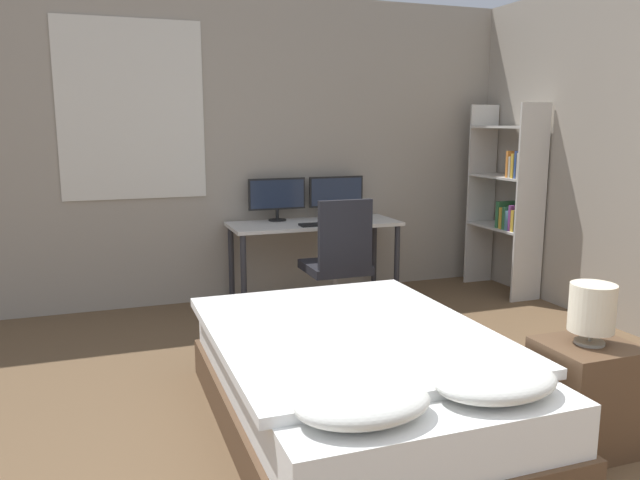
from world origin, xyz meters
name	(u,v)px	position (x,y,z in m)	size (l,w,h in m)	color
wall_back	(277,149)	(-0.02, 4.12, 1.36)	(12.00, 0.08, 2.70)	#9E9384
bed	(357,382)	(-0.38, 1.41, 0.26)	(1.41, 2.05, 0.59)	brown
nightstand	(585,397)	(0.58, 0.84, 0.27)	(0.43, 0.39, 0.54)	brown
bedside_lamp	(592,309)	(0.58, 0.84, 0.72)	(0.21, 0.21, 0.30)	gray
desk	(314,232)	(0.21, 3.76, 0.63)	(1.51, 0.59, 0.72)	beige
monitor_left	(277,196)	(-0.08, 3.95, 0.95)	(0.52, 0.16, 0.38)	black
monitor_right	(336,194)	(0.49, 3.95, 0.95)	(0.52, 0.16, 0.38)	black
keyboard	(321,224)	(0.21, 3.57, 0.73)	(0.38, 0.13, 0.02)	black
computer_mouse	(351,222)	(0.49, 3.57, 0.74)	(0.07, 0.05, 0.04)	black
office_chair	(338,273)	(0.16, 3.07, 0.42)	(0.52, 0.52, 1.02)	black
bookshelf	(510,193)	(2.01, 3.41, 0.95)	(0.31, 0.78, 1.77)	beige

